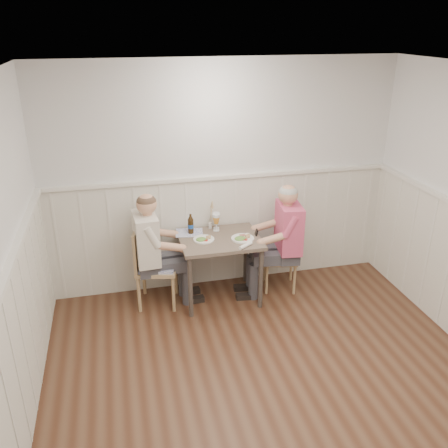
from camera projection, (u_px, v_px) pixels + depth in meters
name	position (u px, v px, depth m)	size (l,w,h in m)	color
ground_plane	(286.00, 413.00, 3.85)	(4.50, 4.50, 0.00)	#442618
room_shell	(297.00, 245.00, 3.25)	(4.04, 4.54, 2.60)	silver
wainscot	(263.00, 296.00, 4.19)	(4.00, 4.49, 1.34)	silver
dining_table	(220.00, 247.00, 5.21)	(0.87, 0.70, 0.75)	brown
chair_right	(284.00, 255.00, 5.51)	(0.45, 0.45, 0.79)	tan
chair_left	(152.00, 263.00, 5.17)	(0.52, 0.52, 0.92)	tan
man_in_pink	(284.00, 249.00, 5.35)	(0.65, 0.45, 1.34)	#3F3F47
diner_cream	(151.00, 260.00, 5.11)	(0.64, 0.44, 1.33)	#3F3F47
plate_man	(242.00, 238.00, 5.13)	(0.25, 0.25, 0.06)	white
plate_diner	(203.00, 239.00, 5.10)	(0.23, 0.23, 0.06)	white
beer_glass_a	(216.00, 218.00, 5.36)	(0.08, 0.08, 0.19)	silver
beer_glass_b	(216.00, 220.00, 5.30)	(0.08, 0.08, 0.20)	silver
beer_bottle	(191.00, 225.00, 5.24)	(0.06, 0.06, 0.23)	black
rolled_napkin	(246.00, 245.00, 4.95)	(0.17, 0.14, 0.04)	white
grass_vase	(210.00, 216.00, 5.35)	(0.04, 0.04, 0.35)	silver
gingham_mat	(189.00, 233.00, 5.29)	(0.33, 0.28, 0.01)	#555EA6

